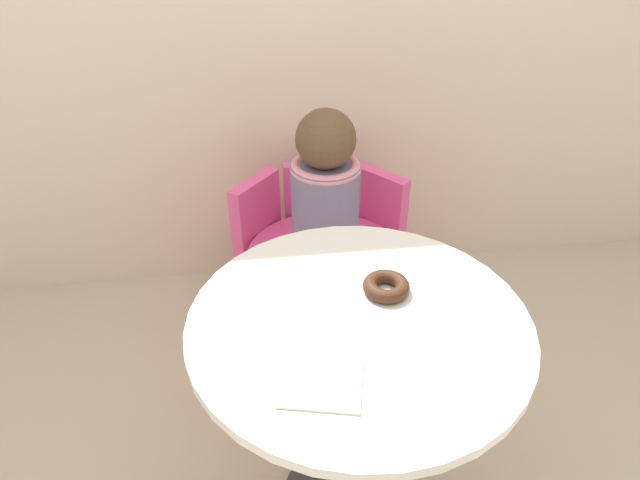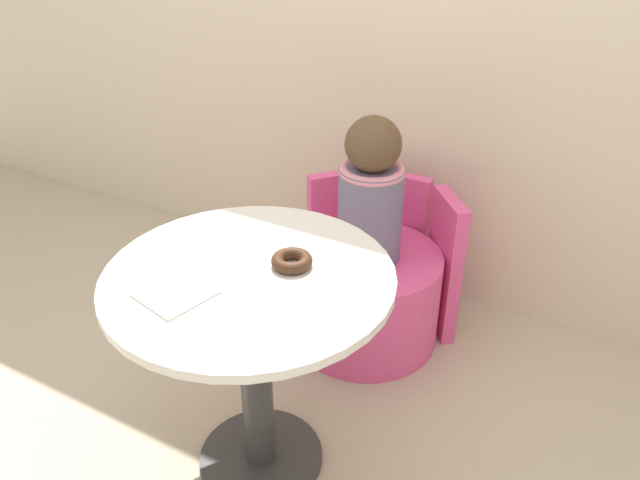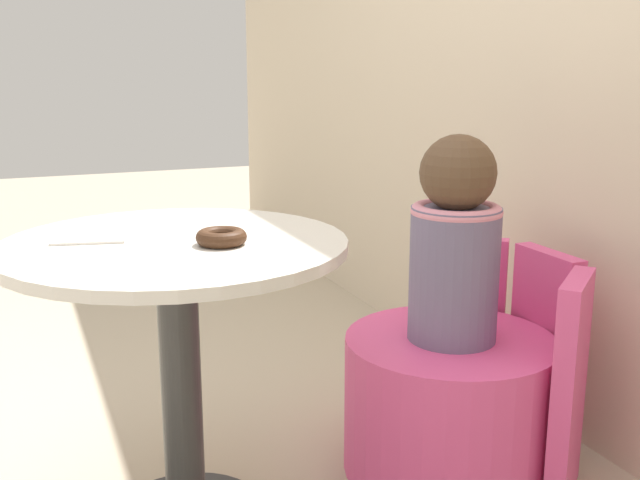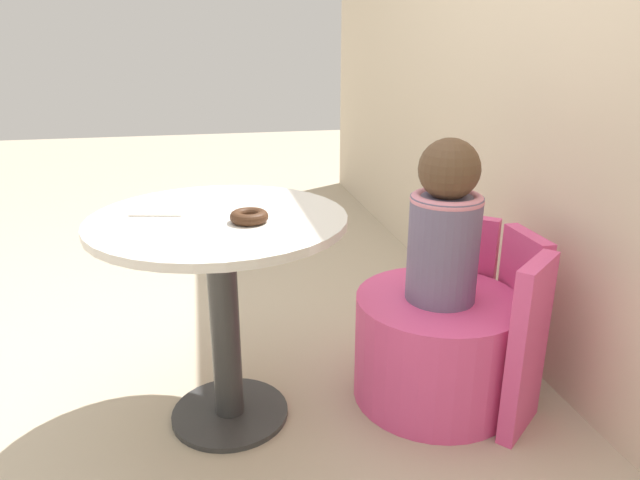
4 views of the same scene
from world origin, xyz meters
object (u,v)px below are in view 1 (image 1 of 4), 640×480
child_figure (325,190)px  tub_chair (325,294)px  round_table (356,374)px  donut (386,286)px

child_figure → tub_chair: bearing=90.0°
round_table → donut: 0.22m
round_table → child_figure: bearing=88.0°
donut → round_table: bearing=-133.3°
donut → child_figure: bearing=95.1°
round_table → child_figure: (0.02, 0.69, 0.10)m
round_table → donut: donut is taller
tub_chair → donut: 0.80m
tub_chair → donut: donut is taller
round_table → donut: bearing=46.7°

